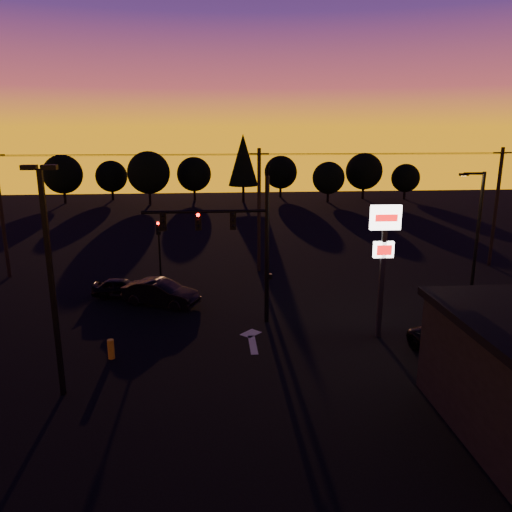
{
  "coord_description": "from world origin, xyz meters",
  "views": [
    {
      "loc": [
        -1.31,
        -21.68,
        10.47
      ],
      "look_at": [
        1.0,
        5.0,
        3.5
      ],
      "focal_mm": 35.0,
      "sensor_mm": 36.0,
      "label": 1
    }
  ],
  "objects_px": {
    "traffic_signal_mast": "(237,235)",
    "bollard": "(111,349)",
    "car_left": "(122,288)",
    "suv_parked": "(453,347)",
    "pylon_sign": "(384,243)",
    "streetlight": "(476,234)",
    "secondary_signal": "(159,243)",
    "car_mid": "(161,293)",
    "parking_lot_light": "(50,269)"
  },
  "relations": [
    {
      "from": "car_mid",
      "to": "pylon_sign",
      "type": "bearing_deg",
      "value": -92.15
    },
    {
      "from": "pylon_sign",
      "to": "suv_parked",
      "type": "relative_size",
      "value": 1.51
    },
    {
      "from": "traffic_signal_mast",
      "to": "pylon_sign",
      "type": "relative_size",
      "value": 1.26
    },
    {
      "from": "traffic_signal_mast",
      "to": "parking_lot_light",
      "type": "relative_size",
      "value": 0.94
    },
    {
      "from": "traffic_signal_mast",
      "to": "car_left",
      "type": "relative_size",
      "value": 2.38
    },
    {
      "from": "bollard",
      "to": "suv_parked",
      "type": "distance_m",
      "value": 15.83
    },
    {
      "from": "streetlight",
      "to": "suv_parked",
      "type": "height_order",
      "value": "streetlight"
    },
    {
      "from": "parking_lot_light",
      "to": "car_left",
      "type": "relative_size",
      "value": 2.54
    },
    {
      "from": "car_left",
      "to": "suv_parked",
      "type": "distance_m",
      "value": 19.64
    },
    {
      "from": "streetlight",
      "to": "car_mid",
      "type": "distance_m",
      "value": 18.92
    },
    {
      "from": "suv_parked",
      "to": "car_mid",
      "type": "bearing_deg",
      "value": 130.91
    },
    {
      "from": "parking_lot_light",
      "to": "car_mid",
      "type": "height_order",
      "value": "parking_lot_light"
    },
    {
      "from": "bollard",
      "to": "car_left",
      "type": "relative_size",
      "value": 0.26
    },
    {
      "from": "traffic_signal_mast",
      "to": "bollard",
      "type": "xyz_separation_m",
      "value": [
        -6.08,
        -3.89,
        -4.47
      ]
    },
    {
      "from": "streetlight",
      "to": "suv_parked",
      "type": "relative_size",
      "value": 1.78
    },
    {
      "from": "car_left",
      "to": "parking_lot_light",
      "type": "bearing_deg",
      "value": -173.48
    },
    {
      "from": "car_mid",
      "to": "parking_lot_light",
      "type": "bearing_deg",
      "value": -171.93
    },
    {
      "from": "streetlight",
      "to": "bollard",
      "type": "height_order",
      "value": "streetlight"
    },
    {
      "from": "traffic_signal_mast",
      "to": "car_left",
      "type": "height_order",
      "value": "traffic_signal_mast"
    },
    {
      "from": "car_left",
      "to": "suv_parked",
      "type": "relative_size",
      "value": 0.8
    },
    {
      "from": "parking_lot_light",
      "to": "streetlight",
      "type": "relative_size",
      "value": 1.14
    },
    {
      "from": "car_left",
      "to": "car_mid",
      "type": "xyz_separation_m",
      "value": [
        2.61,
        -1.64,
        0.15
      ]
    },
    {
      "from": "car_mid",
      "to": "car_left",
      "type": "bearing_deg",
      "value": 81.87
    },
    {
      "from": "streetlight",
      "to": "bollard",
      "type": "xyz_separation_m",
      "value": [
        -20.09,
        -5.4,
        -3.96
      ]
    },
    {
      "from": "parking_lot_light",
      "to": "bollard",
      "type": "distance_m",
      "value": 5.87
    },
    {
      "from": "parking_lot_light",
      "to": "suv_parked",
      "type": "bearing_deg",
      "value": 5.37
    },
    {
      "from": "secondary_signal",
      "to": "car_mid",
      "type": "relative_size",
      "value": 0.94
    },
    {
      "from": "streetlight",
      "to": "secondary_signal",
      "type": "bearing_deg",
      "value": 162.44
    },
    {
      "from": "bollard",
      "to": "parking_lot_light",
      "type": "bearing_deg",
      "value": -113.08
    },
    {
      "from": "parking_lot_light",
      "to": "bollard",
      "type": "height_order",
      "value": "parking_lot_light"
    },
    {
      "from": "secondary_signal",
      "to": "car_mid",
      "type": "distance_m",
      "value": 4.79
    },
    {
      "from": "secondary_signal",
      "to": "pylon_sign",
      "type": "xyz_separation_m",
      "value": [
        12.0,
        -9.99,
        2.05
      ]
    },
    {
      "from": "pylon_sign",
      "to": "car_mid",
      "type": "xyz_separation_m",
      "value": [
        -11.58,
        5.7,
        -4.15
      ]
    },
    {
      "from": "traffic_signal_mast",
      "to": "parking_lot_light",
      "type": "bearing_deg",
      "value": -136.63
    },
    {
      "from": "bollard",
      "to": "car_mid",
      "type": "xyz_separation_m",
      "value": [
        1.6,
        7.1,
        0.3
      ]
    },
    {
      "from": "parking_lot_light",
      "to": "pylon_sign",
      "type": "xyz_separation_m",
      "value": [
        14.5,
        4.5,
        -0.36
      ]
    },
    {
      "from": "secondary_signal",
      "to": "streetlight",
      "type": "xyz_separation_m",
      "value": [
        18.91,
        -5.99,
        1.56
      ]
    },
    {
      "from": "parking_lot_light",
      "to": "streetlight",
      "type": "xyz_separation_m",
      "value": [
        21.41,
        8.5,
        -0.85
      ]
    },
    {
      "from": "secondary_signal",
      "to": "car_left",
      "type": "height_order",
      "value": "secondary_signal"
    },
    {
      "from": "traffic_signal_mast",
      "to": "secondary_signal",
      "type": "xyz_separation_m",
      "value": [
        -4.9,
        7.49,
        -2.07
      ]
    },
    {
      "from": "pylon_sign",
      "to": "car_mid",
      "type": "bearing_deg",
      "value": 153.79
    },
    {
      "from": "car_mid",
      "to": "bollard",
      "type": "bearing_deg",
      "value": -168.66
    },
    {
      "from": "parking_lot_light",
      "to": "bollard",
      "type": "relative_size",
      "value": 9.82
    },
    {
      "from": "car_mid",
      "to": "traffic_signal_mast",
      "type": "bearing_deg",
      "value": -101.52
    },
    {
      "from": "traffic_signal_mast",
      "to": "bollard",
      "type": "relative_size",
      "value": 9.22
    },
    {
      "from": "parking_lot_light",
      "to": "streetlight",
      "type": "height_order",
      "value": "parking_lot_light"
    },
    {
      "from": "secondary_signal",
      "to": "streetlight",
      "type": "relative_size",
      "value": 0.54
    },
    {
      "from": "car_mid",
      "to": "suv_parked",
      "type": "relative_size",
      "value": 1.03
    },
    {
      "from": "bollard",
      "to": "pylon_sign",
      "type": "bearing_deg",
      "value": 6.06
    },
    {
      "from": "streetlight",
      "to": "car_mid",
      "type": "xyz_separation_m",
      "value": [
        -18.49,
        1.7,
        -3.66
      ]
    }
  ]
}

